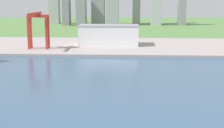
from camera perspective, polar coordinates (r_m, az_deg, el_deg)
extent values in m
plane|color=#567F43|center=(197.60, 6.10, -4.88)|extent=(2400.00, 2400.00, 0.00)
cube|color=#A29492|center=(383.63, 4.68, 3.05)|extent=(840.00, 140.00, 2.50)
cube|color=#B72D23|center=(358.44, -13.95, 5.04)|extent=(2.20, 2.20, 32.66)
cube|color=#B72D23|center=(353.42, -11.04, 5.08)|extent=(2.20, 2.20, 32.66)
cube|color=#B72D23|center=(366.06, -13.59, 5.17)|extent=(2.20, 2.20, 32.66)
cube|color=#B72D23|center=(361.15, -10.73, 5.21)|extent=(2.20, 2.20, 32.66)
cube|color=#B72D23|center=(358.37, -12.45, 7.95)|extent=(21.12, 10.00, 2.80)
cube|color=#B72D23|center=(348.22, -12.93, 8.31)|extent=(2.60, 41.71, 2.60)
cube|color=white|center=(382.06, -0.50, 4.86)|extent=(65.57, 32.93, 21.41)
cube|color=gray|center=(381.03, -0.50, 6.55)|extent=(66.89, 33.59, 1.20)
cube|color=#9F9FA2|center=(757.74, -9.78, 9.70)|extent=(22.49, 18.66, 78.96)
cube|color=gray|center=(712.41, -7.77, 10.69)|extent=(14.41, 23.63, 103.74)
cube|color=gray|center=(696.42, -5.25, 9.05)|extent=(19.82, 20.41, 62.71)
cube|color=#A7AEB2|center=(711.62, 7.51, 10.11)|extent=(21.46, 16.28, 89.30)
cube|color=gray|center=(723.65, 11.80, 9.58)|extent=(15.36, 16.50, 78.99)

